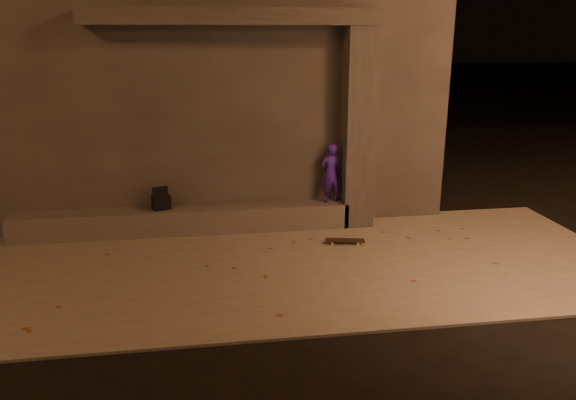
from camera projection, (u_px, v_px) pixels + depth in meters
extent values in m
plane|color=black|center=(301.00, 331.00, 6.90)|extent=(120.00, 120.00, 0.00)
cube|color=#69655D|center=(279.00, 265.00, 8.79)|extent=(11.00, 4.40, 0.04)
cube|color=#393634|center=(205.00, 77.00, 12.17)|extent=(9.00, 5.00, 5.20)
cube|color=#514E4A|center=(184.00, 220.00, 10.16)|extent=(6.00, 0.55, 0.45)
cube|color=#393634|center=(358.00, 129.00, 10.17)|extent=(0.55, 0.55, 3.60)
cube|color=#393634|center=(234.00, 16.00, 9.34)|extent=(5.00, 0.70, 0.28)
imported|color=#34179B|center=(330.00, 173.00, 10.33)|extent=(0.46, 0.36, 1.10)
cube|color=black|center=(161.00, 202.00, 10.00)|extent=(0.36, 0.29, 0.25)
cube|color=black|center=(160.00, 191.00, 9.94)|extent=(0.27, 0.13, 0.18)
cube|color=black|center=(345.00, 240.00, 9.62)|extent=(0.69, 0.30, 0.01)
cylinder|color=tan|center=(358.00, 241.00, 9.68)|extent=(0.05, 0.04, 0.05)
cylinder|color=tan|center=(358.00, 244.00, 9.56)|extent=(0.05, 0.04, 0.05)
cylinder|color=tan|center=(332.00, 241.00, 9.70)|extent=(0.05, 0.04, 0.05)
cylinder|color=tan|center=(332.00, 244.00, 9.58)|extent=(0.05, 0.04, 0.05)
cube|color=#99999E|center=(358.00, 241.00, 9.61)|extent=(0.07, 0.14, 0.01)
cube|color=#99999E|center=(332.00, 241.00, 9.63)|extent=(0.07, 0.14, 0.01)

